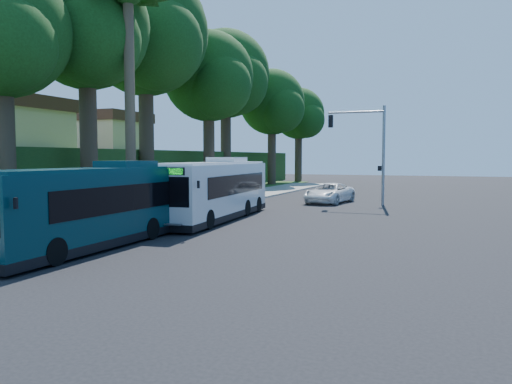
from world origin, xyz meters
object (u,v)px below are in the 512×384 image
at_px(bus_shelter, 131,186).
at_px(white_bus, 216,189).
at_px(pickup, 329,193).
at_px(teal_bus, 101,204).

bearing_deg(bus_shelter, white_bus, 15.10).
height_order(bus_shelter, white_bus, white_bus).
xyz_separation_m(white_bus, pickup, (3.49, 11.92, -0.92)).
height_order(bus_shelter, pickup, bus_shelter).
distance_m(teal_bus, pickup, 21.21).
height_order(teal_bus, pickup, teal_bus).
xyz_separation_m(bus_shelter, teal_bus, (4.10, -7.64, -0.22)).
relative_size(bus_shelter, white_bus, 0.28).
bearing_deg(bus_shelter, pickup, 58.31).
relative_size(white_bus, teal_bus, 1.06).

